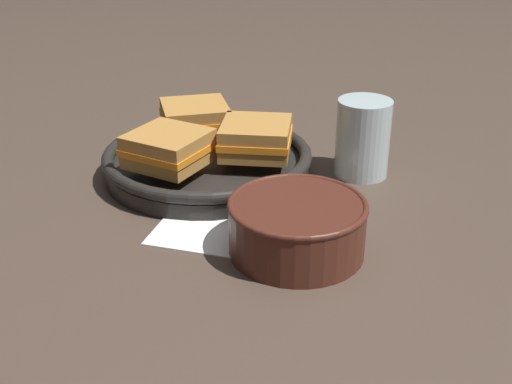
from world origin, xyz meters
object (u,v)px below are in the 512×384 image
Objects in this scene: sandwich_near_left at (195,118)px; sandwich_far_left at (256,138)px; spoon at (283,217)px; sandwich_near_right at (169,148)px; drinking_glass at (363,138)px; skillet at (208,161)px; soup_bowl at (297,224)px.

sandwich_near_left is 1.18× the size of sandwich_far_left.
sandwich_far_left is (-0.07, 0.12, 0.06)m from spoon.
drinking_glass is at bearing 27.62° from sandwich_near_right.
drinking_glass is (0.22, 0.06, 0.04)m from skillet.
sandwich_near_right is (-0.21, 0.11, 0.03)m from soup_bowl.
sandwich_near_right is (-0.03, -0.07, 0.04)m from skillet.
soup_bowl is at bearing -60.88° from sandwich_far_left.
sandwich_near_left is 1.19× the size of drinking_glass.
soup_bowl is 0.08m from spoon.
soup_bowl is 0.38× the size of skillet.
drinking_glass reaches higher than soup_bowl.
drinking_glass reaches higher than sandwich_far_left.
drinking_glass is (0.25, 0.13, -0.01)m from sandwich_near_right.
skillet is at bearing -163.95° from drinking_glass.
sandwich_near_left is (-0.22, 0.24, 0.03)m from soup_bowl.
sandwich_near_right is 1.06× the size of drinking_glass.
drinking_glass reaches higher than spoon.
sandwich_far_left is at bearing -157.74° from drinking_glass.
sandwich_far_left is (0.12, -0.06, 0.00)m from sandwich_near_left.
sandwich_far_left is at bearing 125.58° from spoon.
sandwich_near_left is 1.13× the size of sandwich_near_right.
spoon is 1.41× the size of drinking_glass.
soup_bowl is at bearing -47.85° from sandwich_near_left.
soup_bowl is 0.22m from sandwich_far_left.
sandwich_near_left is 0.13m from sandwich_near_right.
sandwich_near_right is 0.29m from drinking_glass.
sandwich_near_left is 0.26m from drinking_glass.
spoon is at bearing -38.95° from skillet.
spoon is 0.19m from sandwich_near_right.
sandwich_near_left reaches higher than skillet.
soup_bowl is 1.19× the size of sandwich_near_left.
skillet is 3.70× the size of drinking_glass.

